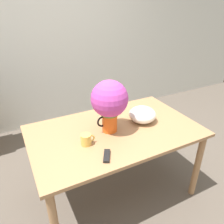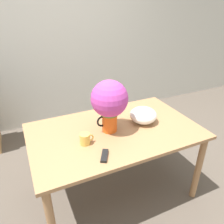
{
  "view_description": "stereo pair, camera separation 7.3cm",
  "coord_description": "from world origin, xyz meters",
  "views": [
    {
      "loc": [
        -0.68,
        -1.37,
        1.79
      ],
      "look_at": [
        0.09,
        0.12,
        0.93
      ],
      "focal_mm": 35.0,
      "sensor_mm": 36.0,
      "label": 1
    },
    {
      "loc": [
        -0.61,
        -1.4,
        1.79
      ],
      "look_at": [
        0.09,
        0.12,
        0.93
      ],
      "focal_mm": 35.0,
      "sensor_mm": 36.0,
      "label": 2
    }
  ],
  "objects": [
    {
      "name": "white_bowl",
      "position": [
        0.42,
        0.12,
        0.82
      ],
      "size": [
        0.26,
        0.26,
        0.15
      ],
      "color": "white",
      "rests_on": "table"
    },
    {
      "name": "flower_vase",
      "position": [
        0.07,
        0.12,
        1.02
      ],
      "size": [
        0.32,
        0.32,
        0.47
      ],
      "color": "#E05619",
      "rests_on": "table"
    },
    {
      "name": "coffee_mug",
      "position": [
        -0.19,
        0.01,
        0.79
      ],
      "size": [
        0.12,
        0.08,
        0.09
      ],
      "color": "gold",
      "rests_on": "table"
    },
    {
      "name": "remote_control",
      "position": [
        -0.12,
        -0.2,
        0.76
      ],
      "size": [
        0.11,
        0.15,
        0.02
      ],
      "color": "black",
      "rests_on": "table"
    },
    {
      "name": "wall_back",
      "position": [
        0.0,
        1.87,
        1.3
      ],
      "size": [
        8.0,
        0.05,
        2.6
      ],
      "color": "silver",
      "rests_on": "ground_plane"
    },
    {
      "name": "ground_plane",
      "position": [
        0.0,
        0.0,
        0.0
      ],
      "size": [
        12.0,
        12.0,
        0.0
      ],
      "primitive_type": "plane",
      "color": "brown"
    },
    {
      "name": "table",
      "position": [
        0.12,
        0.11,
        0.66
      ],
      "size": [
        1.51,
        0.92,
        0.75
      ],
      "color": "#A3754C",
      "rests_on": "ground_plane"
    }
  ]
}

